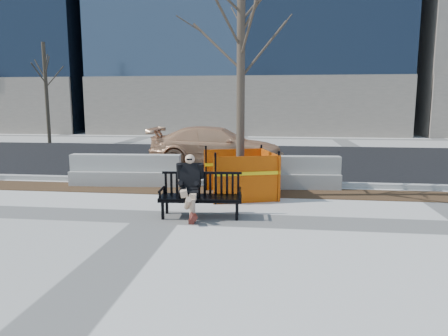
% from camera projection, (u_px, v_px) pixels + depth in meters
% --- Properties ---
extents(ground, '(120.00, 120.00, 0.00)m').
position_uv_depth(ground, '(160.00, 217.00, 8.41)').
color(ground, beige).
rests_on(ground, ground).
extents(mulch_strip, '(40.00, 1.20, 0.02)m').
position_uv_depth(mulch_strip, '(187.00, 190.00, 10.96)').
color(mulch_strip, '#47301C').
rests_on(mulch_strip, ground).
extents(asphalt_street, '(60.00, 10.40, 0.01)m').
position_uv_depth(asphalt_street, '(219.00, 158.00, 17.03)').
color(asphalt_street, black).
rests_on(asphalt_street, ground).
extents(curb, '(60.00, 0.25, 0.12)m').
position_uv_depth(curb, '(194.00, 181.00, 11.88)').
color(curb, '#9E9B93').
rests_on(curb, ground).
extents(bench, '(1.73, 0.73, 0.90)m').
position_uv_depth(bench, '(201.00, 217.00, 8.45)').
color(bench, black).
rests_on(bench, ground).
extents(seated_man, '(0.61, 0.94, 1.26)m').
position_uv_depth(seated_man, '(190.00, 216.00, 8.50)').
color(seated_man, black).
rests_on(seated_man, ground).
extents(tree_fence, '(2.99, 2.99, 5.95)m').
position_uv_depth(tree_fence, '(240.00, 196.00, 10.32)').
color(tree_fence, '#EC6205').
rests_on(tree_fence, ground).
extents(sedan, '(4.90, 2.06, 1.41)m').
position_uv_depth(sedan, '(217.00, 165.00, 15.24)').
color(sedan, tan).
rests_on(sedan, ground).
extents(jersey_barrier_left, '(3.10, 0.82, 0.88)m').
position_uv_depth(jersey_barrier_left, '(126.00, 185.00, 11.64)').
color(jersey_barrier_left, '#A5A39A').
rests_on(jersey_barrier_left, ground).
extents(jersey_barrier_right, '(3.12, 0.82, 0.88)m').
position_uv_depth(jersey_barrier_right, '(282.00, 188.00, 11.27)').
color(jersey_barrier_right, gray).
rests_on(jersey_barrier_right, ground).
extents(far_tree_left, '(2.56, 2.56, 5.96)m').
position_uv_depth(far_tree_left, '(50.00, 143.00, 23.45)').
color(far_tree_left, '#42382A').
rests_on(far_tree_left, ground).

